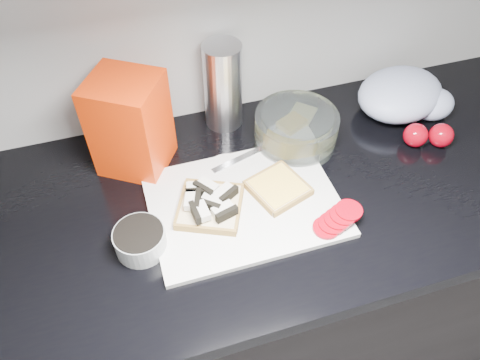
% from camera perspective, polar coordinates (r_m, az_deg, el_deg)
% --- Properties ---
extents(base_cabinet, '(3.50, 0.60, 0.86)m').
position_cam_1_polar(base_cabinet, '(1.44, 5.16, -12.67)').
color(base_cabinet, black).
rests_on(base_cabinet, ground).
extents(countertop, '(3.50, 0.64, 0.04)m').
position_cam_1_polar(countertop, '(1.08, 6.75, -0.81)').
color(countertop, black).
rests_on(countertop, base_cabinet).
extents(cutting_board, '(0.40, 0.30, 0.01)m').
position_cam_1_polar(cutting_board, '(1.00, 0.51, -2.90)').
color(cutting_board, silver).
rests_on(cutting_board, countertop).
extents(bread_left, '(0.18, 0.18, 0.04)m').
position_cam_1_polar(bread_left, '(0.98, -3.74, -2.98)').
color(bread_left, beige).
rests_on(bread_left, cutting_board).
extents(bread_right, '(0.15, 0.15, 0.02)m').
position_cam_1_polar(bread_right, '(1.02, 4.66, -0.95)').
color(bread_right, beige).
rests_on(bread_right, cutting_board).
extents(tomato_slices, '(0.12, 0.09, 0.02)m').
position_cam_1_polar(tomato_slices, '(0.98, 11.81, -4.68)').
color(tomato_slices, '#960311').
rests_on(tomato_slices, cutting_board).
extents(knife, '(0.20, 0.07, 0.01)m').
position_cam_1_polar(knife, '(1.11, 2.30, 3.78)').
color(knife, silver).
rests_on(knife, cutting_board).
extents(seed_tub, '(0.10, 0.10, 0.05)m').
position_cam_1_polar(seed_tub, '(0.94, -12.10, -7.09)').
color(seed_tub, '#9FA4A4').
rests_on(seed_tub, countertop).
extents(tub_lid, '(0.13, 0.13, 0.01)m').
position_cam_1_polar(tub_lid, '(1.07, -1.44, 1.19)').
color(tub_lid, silver).
rests_on(tub_lid, countertop).
extents(glass_bowl, '(0.20, 0.20, 0.08)m').
position_cam_1_polar(glass_bowl, '(1.13, 6.81, 6.17)').
color(glass_bowl, silver).
rests_on(glass_bowl, countertop).
extents(bread_bag, '(0.19, 0.19, 0.23)m').
position_cam_1_polar(bread_bag, '(1.05, -13.22, 6.60)').
color(bread_bag, '#F42C04').
rests_on(bread_bag, countertop).
extents(steel_canister, '(0.09, 0.09, 0.22)m').
position_cam_1_polar(steel_canister, '(1.13, -2.09, 11.36)').
color(steel_canister, '#B4B5B9').
rests_on(steel_canister, countertop).
extents(grocery_bag, '(0.28, 0.25, 0.10)m').
position_cam_1_polar(grocery_bag, '(1.27, 19.44, 9.69)').
color(grocery_bag, '#AFB8D7').
rests_on(grocery_bag, countertop).
extents(whole_tomatoes, '(0.12, 0.08, 0.06)m').
position_cam_1_polar(whole_tomatoes, '(1.21, 21.98, 5.07)').
color(whole_tomatoes, '#960311').
rests_on(whole_tomatoes, countertop).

